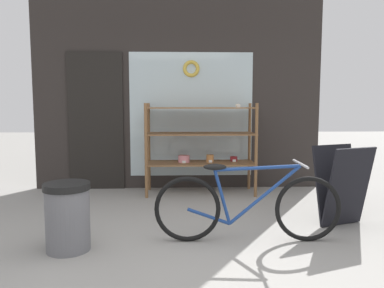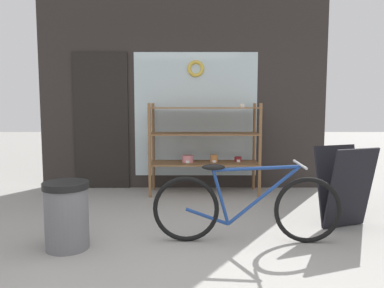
% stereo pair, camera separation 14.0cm
% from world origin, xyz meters
% --- Properties ---
extents(ground_plane, '(30.00, 30.00, 0.00)m').
position_xyz_m(ground_plane, '(0.00, 0.00, 0.00)').
color(ground_plane, gray).
extents(storefront_facade, '(4.42, 0.13, 3.85)m').
position_xyz_m(storefront_facade, '(-0.04, 2.99, 1.87)').
color(storefront_facade, '#2D2826').
rests_on(storefront_facade, ground_plane).
extents(display_case, '(1.59, 0.55, 1.33)m').
position_xyz_m(display_case, '(0.32, 2.58, 0.80)').
color(display_case, brown).
rests_on(display_case, ground_plane).
extents(bicycle, '(1.78, 0.46, 0.76)m').
position_xyz_m(bicycle, '(0.65, 0.60, 0.34)').
color(bicycle, black).
rests_on(bicycle, ground_plane).
extents(sandwich_board, '(0.64, 0.54, 0.86)m').
position_xyz_m(sandwich_board, '(1.77, 1.05, 0.44)').
color(sandwich_board, black).
rests_on(sandwich_board, ground_plane).
extents(trash_bin, '(0.41, 0.41, 0.61)m').
position_xyz_m(trash_bin, '(-0.99, 0.44, 0.33)').
color(trash_bin, slate).
rests_on(trash_bin, ground_plane).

